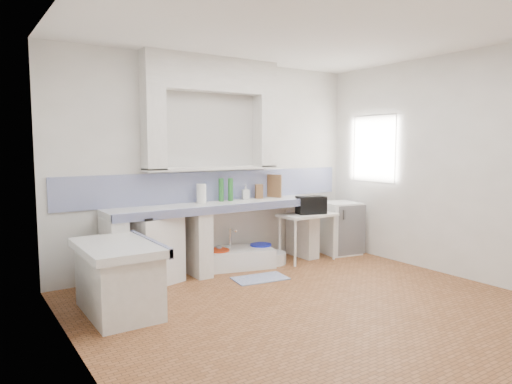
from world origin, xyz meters
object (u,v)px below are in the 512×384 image
stove (153,249)px  sink (237,259)px  side_table (307,237)px  fridge (340,228)px

stove → sink: stove is taller
stove → side_table: (2.23, -0.24, -0.06)m
fridge → stove: bearing=-173.5°
stove → sink: 1.23m
fridge → sink: bearing=-176.0°
side_table → sink: bearing=166.8°
stove → fridge: size_ratio=1.02×
side_table → fridge: fridge is taller
stove → side_table: size_ratio=0.98×
stove → fridge: stove is taller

